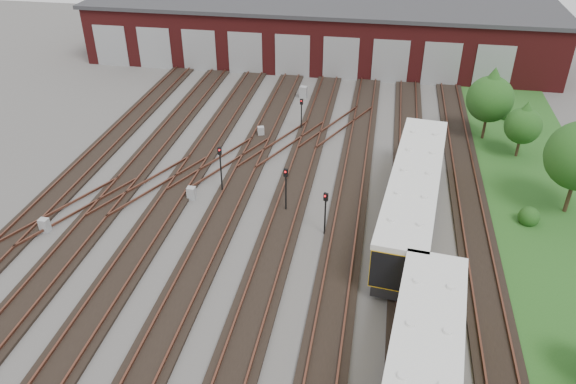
# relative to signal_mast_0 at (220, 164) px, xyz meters

# --- Properties ---
(ground) EXTENTS (120.00, 120.00, 0.00)m
(ground) POSITION_rel_signal_mast_0_xyz_m (2.87, -10.24, -2.23)
(ground) COLOR #4B4845
(ground) RESTS_ON ground
(track_network) EXTENTS (30.40, 70.00, 0.33)m
(track_network) POSITION_rel_signal_mast_0_xyz_m (2.70, -9.66, -2.12)
(track_network) COLOR black
(track_network) RESTS_ON ground
(maintenance_shed) EXTENTS (51.00, 12.50, 6.35)m
(maintenance_shed) POSITION_rel_signal_mast_0_xyz_m (2.86, 29.73, 0.98)
(maintenance_shed) COLOR #541515
(maintenance_shed) RESTS_ON ground
(grass_verge) EXTENTS (8.00, 55.00, 0.05)m
(grass_verge) POSITION_rel_signal_mast_0_xyz_m (21.87, -0.24, -2.20)
(grass_verge) COLOR #1F4C19
(grass_verge) RESTS_ON ground
(signal_mast_0) EXTENTS (0.29, 0.28, 3.49)m
(signal_mast_0) POSITION_rel_signal_mast_0_xyz_m (0.00, 0.00, 0.00)
(signal_mast_0) COLOR black
(signal_mast_0) RESTS_ON ground
(signal_mast_1) EXTENTS (0.26, 0.25, 2.79)m
(signal_mast_1) POSITION_rel_signal_mast_0_xyz_m (3.84, 11.00, -0.43)
(signal_mast_1) COLOR black
(signal_mast_1) RESTS_ON ground
(signal_mast_2) EXTENTS (0.29, 0.27, 3.20)m
(signal_mast_2) POSITION_rel_signal_mast_0_xyz_m (4.82, -1.64, -0.16)
(signal_mast_2) COLOR black
(signal_mast_2) RESTS_ON ground
(signal_mast_3) EXTENTS (0.30, 0.29, 2.96)m
(signal_mast_3) POSITION_rel_signal_mast_0_xyz_m (7.63, -3.70, -0.31)
(signal_mast_3) COLOR black
(signal_mast_3) RESTS_ON ground
(relay_cabinet_0) EXTENTS (0.58, 0.49, 0.93)m
(relay_cabinet_0) POSITION_rel_signal_mast_0_xyz_m (-9.60, -6.56, -1.76)
(relay_cabinet_0) COLOR #979A9C
(relay_cabinet_0) RESTS_ON ground
(relay_cabinet_1) EXTENTS (0.64, 0.59, 0.87)m
(relay_cabinet_1) POSITION_rel_signal_mast_0_xyz_m (0.74, 9.13, -1.79)
(relay_cabinet_1) COLOR #979A9C
(relay_cabinet_1) RESTS_ON ground
(relay_cabinet_2) EXTENTS (0.56, 0.47, 0.93)m
(relay_cabinet_2) POSITION_rel_signal_mast_0_xyz_m (-1.79, -1.30, -1.76)
(relay_cabinet_2) COLOR #979A9C
(relay_cabinet_2) RESTS_ON ground
(relay_cabinet_3) EXTENTS (0.77, 0.68, 1.11)m
(relay_cabinet_3) POSITION_rel_signal_mast_0_xyz_m (2.92, 18.19, -1.67)
(relay_cabinet_3) COLOR #979A9C
(relay_cabinet_3) RESTS_ON ground
(relay_cabinet_4) EXTENTS (0.77, 0.68, 1.14)m
(relay_cabinet_4) POSITION_rel_signal_mast_0_xyz_m (13.74, 0.52, -1.66)
(relay_cabinet_4) COLOR #979A9C
(relay_cabinet_4) RESTS_ON ground
(tree_0) EXTENTS (3.69, 3.69, 6.11)m
(tree_0) POSITION_rel_signal_mast_0_xyz_m (18.87, 11.96, 1.70)
(tree_0) COLOR #362718
(tree_0) RESTS_ON ground
(tree_1) EXTENTS (2.77, 2.77, 4.59)m
(tree_1) POSITION_rel_signal_mast_0_xyz_m (21.11, 9.15, 0.72)
(tree_1) COLOR #362718
(tree_1) RESTS_ON ground
(bush_0) EXTENTS (1.34, 1.34, 1.34)m
(bush_0) POSITION_rel_signal_mast_0_xyz_m (20.33, -0.24, -1.55)
(bush_0) COLOR #134212
(bush_0) RESTS_ON ground
(bush_1) EXTENTS (1.38, 1.38, 1.38)m
(bush_1) POSITION_rel_signal_mast_0_xyz_m (21.42, 16.50, -1.53)
(bush_1) COLOR #134212
(bush_1) RESTS_ON ground
(bush_2) EXTENTS (1.49, 1.49, 1.49)m
(bush_2) POSITION_rel_signal_mast_0_xyz_m (22.86, 14.43, -1.48)
(bush_2) COLOR #134212
(bush_2) RESTS_ON ground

